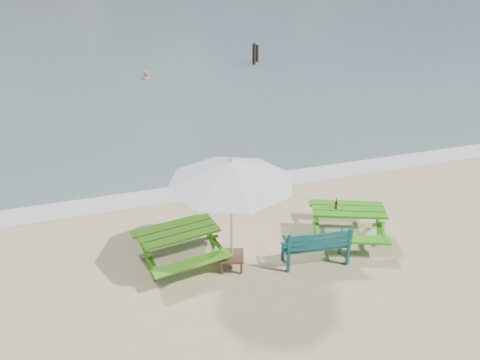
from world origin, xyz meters
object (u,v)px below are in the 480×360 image
object	(u,v)px
picnic_table_left	(179,246)
picnic_table_right	(347,223)
patio_umbrella	(231,171)
swimmer	(147,86)
beer_bottle	(336,205)
side_table	(232,261)
park_bench	(315,252)

from	to	relation	value
picnic_table_left	picnic_table_right	size ratio (longest dim) A/B	0.91
patio_umbrella	swimmer	distance (m)	15.85
swimmer	beer_bottle	bearing A→B (deg)	-81.45
side_table	beer_bottle	world-z (taller)	beer_bottle
side_table	swimmer	distance (m)	15.66
side_table	patio_umbrella	xyz separation A→B (m)	(0.00, 0.00, 2.04)
picnic_table_right	swimmer	world-z (taller)	picnic_table_right
patio_umbrella	picnic_table_left	bearing A→B (deg)	150.24
picnic_table_left	park_bench	size ratio (longest dim) A/B	1.42
patio_umbrella	side_table	bearing A→B (deg)	0.00
picnic_table_left	picnic_table_right	world-z (taller)	picnic_table_left
park_bench	beer_bottle	bearing A→B (deg)	42.09
park_bench	side_table	world-z (taller)	park_bench
patio_umbrella	park_bench	bearing A→B (deg)	-11.16
park_bench	patio_umbrella	size ratio (longest dim) A/B	0.46
picnic_table_left	beer_bottle	size ratio (longest dim) A/B	8.25
beer_bottle	patio_umbrella	bearing A→B (deg)	-171.07
side_table	picnic_table_left	bearing A→B (deg)	150.24
beer_bottle	swimmer	bearing A→B (deg)	98.55
picnic_table_right	beer_bottle	xyz separation A→B (m)	(-0.28, 0.08, 0.48)
patio_umbrella	picnic_table_right	bearing A→B (deg)	6.49
picnic_table_left	patio_umbrella	distance (m)	2.16
picnic_table_right	swimmer	bearing A→B (deg)	99.52
picnic_table_right	park_bench	world-z (taller)	park_bench
picnic_table_left	beer_bottle	xyz separation A→B (m)	(3.49, -0.16, 0.48)
picnic_table_left	swimmer	world-z (taller)	picnic_table_left
beer_bottle	swimmer	world-z (taller)	beer_bottle
picnic_table_right	side_table	size ratio (longest dim) A/B	3.61
picnic_table_right	park_bench	size ratio (longest dim) A/B	1.57
side_table	swimmer	size ratio (longest dim) A/B	0.40
picnic_table_left	side_table	distance (m)	1.14
picnic_table_right	side_table	bearing A→B (deg)	-173.51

